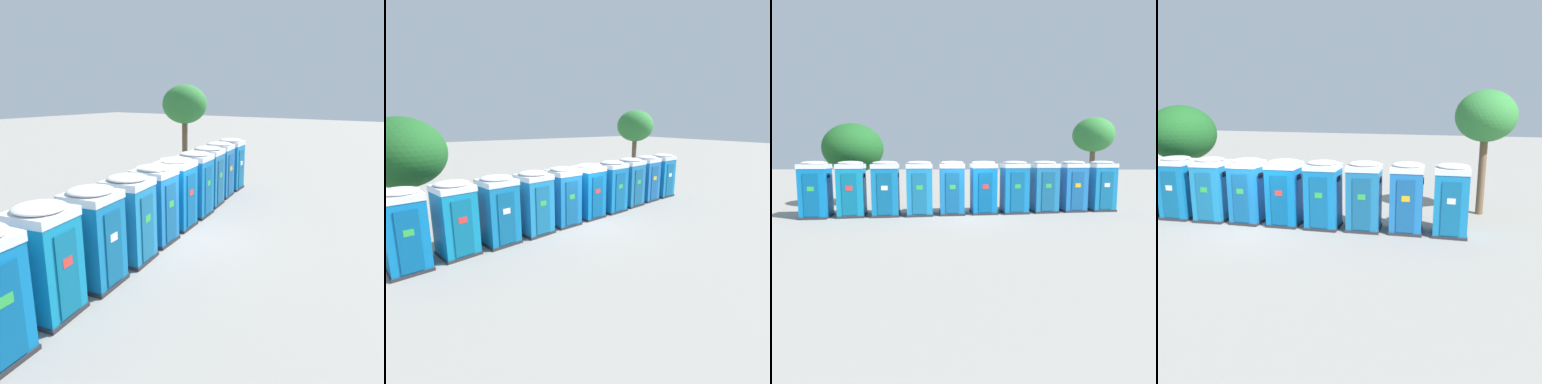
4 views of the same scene
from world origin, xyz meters
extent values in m
plane|color=gray|center=(0.00, 0.00, 0.00)|extent=(120.00, 120.00, 0.00)
cube|color=#2D2D33|center=(-6.87, -0.64, 0.05)|extent=(1.32, 1.34, 0.10)
cube|color=#0B6FBA|center=(-6.87, -0.64, 1.15)|extent=(1.26, 1.27, 2.10)
cube|color=#085691|center=(-6.79, -1.23, 1.07)|extent=(0.62, 0.11, 1.85)
cube|color=green|center=(-6.79, -1.24, 1.35)|extent=(0.28, 0.04, 0.20)
cube|color=black|center=(-6.30, -0.57, 1.89)|extent=(0.07, 0.36, 0.20)
cube|color=white|center=(-6.87, -0.64, 2.30)|extent=(1.29, 1.31, 0.20)
ellipsoid|color=white|center=(-6.87, -0.64, 2.45)|extent=(1.23, 1.25, 0.18)
cube|color=#2D2D33|center=(-5.37, -0.33, 0.05)|extent=(1.39, 1.40, 0.10)
cube|color=#0D7EAF|center=(-5.37, -0.33, 1.15)|extent=(1.33, 1.33, 2.10)
cube|color=#0A6289|center=(-5.26, -0.90, 1.07)|extent=(0.62, 0.15, 1.85)
cube|color=red|center=(-5.25, -0.92, 1.35)|extent=(0.28, 0.06, 0.20)
cube|color=black|center=(-4.80, -0.22, 1.89)|extent=(0.09, 0.36, 0.20)
cube|color=white|center=(-5.37, -0.33, 2.30)|extent=(1.36, 1.37, 0.20)
ellipsoid|color=white|center=(-5.37, -0.33, 2.45)|extent=(1.30, 1.30, 0.18)
cube|color=#2D2D33|center=(-3.84, -0.16, 0.05)|extent=(1.40, 1.38, 0.10)
cube|color=#1070AE|center=(-3.84, -0.16, 1.15)|extent=(1.33, 1.32, 2.10)
cube|color=#0C5788|center=(-3.75, -0.74, 1.07)|extent=(0.63, 0.14, 1.85)
cube|color=white|center=(-3.74, -0.76, 1.35)|extent=(0.28, 0.05, 0.20)
cube|color=black|center=(-3.26, -0.06, 1.89)|extent=(0.08, 0.36, 0.20)
cube|color=white|center=(-3.84, -0.16, 2.30)|extent=(1.37, 1.36, 0.20)
ellipsoid|color=white|center=(-3.84, -0.16, 2.45)|extent=(1.31, 1.29, 0.18)
cube|color=#2D2D33|center=(-2.33, 0.03, 0.05)|extent=(1.40, 1.39, 0.10)
cube|color=#197EBB|center=(-2.33, 0.03, 1.15)|extent=(1.34, 1.33, 2.10)
cube|color=#136292|center=(-2.22, -0.54, 1.07)|extent=(0.63, 0.14, 1.85)
cube|color=green|center=(-2.22, -0.56, 1.35)|extent=(0.28, 0.06, 0.20)
cube|color=black|center=(-1.75, 0.14, 1.89)|extent=(0.09, 0.36, 0.20)
cube|color=white|center=(-2.33, 0.03, 2.30)|extent=(1.38, 1.37, 0.20)
ellipsoid|color=white|center=(-2.33, 0.03, 2.45)|extent=(1.31, 1.30, 0.18)
cube|color=#2D2D33|center=(-0.82, 0.30, 0.05)|extent=(1.30, 1.33, 0.10)
cube|color=#156FBA|center=(-0.82, 0.30, 1.15)|extent=(1.24, 1.26, 2.10)
cube|color=#105791|center=(-0.75, -0.28, 1.07)|extent=(0.61, 0.10, 1.85)
cube|color=green|center=(-0.75, -0.30, 1.35)|extent=(0.28, 0.04, 0.20)
cube|color=black|center=(-0.25, 0.36, 1.89)|extent=(0.07, 0.36, 0.20)
cube|color=white|center=(-0.82, 0.30, 2.30)|extent=(1.28, 1.30, 0.20)
ellipsoid|color=white|center=(-0.82, 0.30, 2.45)|extent=(1.22, 1.24, 0.18)
cube|color=#2D2D33|center=(0.69, 0.53, 0.05)|extent=(1.34, 1.35, 0.10)
cube|color=#0B6DBB|center=(0.69, 0.53, 1.15)|extent=(1.28, 1.28, 2.10)
cube|color=#085591|center=(0.77, -0.05, 1.07)|extent=(0.62, 0.11, 1.85)
cube|color=red|center=(0.77, -0.07, 1.35)|extent=(0.28, 0.05, 0.20)
cube|color=black|center=(1.27, 0.60, 1.89)|extent=(0.07, 0.36, 0.20)
cube|color=white|center=(0.69, 0.53, 2.30)|extent=(1.32, 1.32, 0.20)
ellipsoid|color=white|center=(0.69, 0.53, 2.45)|extent=(1.25, 1.26, 0.18)
cube|color=#2D2D33|center=(2.21, 0.71, 0.05)|extent=(1.38, 1.35, 0.10)
cube|color=#1073BC|center=(2.21, 0.71, 1.15)|extent=(1.31, 1.29, 2.10)
cube|color=#0D5A93|center=(2.29, 0.13, 1.07)|extent=(0.64, 0.12, 1.85)
cube|color=green|center=(2.30, 0.11, 1.35)|extent=(0.28, 0.05, 0.20)
cube|color=black|center=(2.80, 0.79, 1.89)|extent=(0.07, 0.36, 0.20)
cube|color=white|center=(2.21, 0.71, 2.30)|extent=(1.35, 1.33, 0.20)
ellipsoid|color=white|center=(2.21, 0.71, 2.45)|extent=(1.28, 1.26, 0.18)
cube|color=#2D2D33|center=(3.72, 1.00, 0.05)|extent=(1.39, 1.37, 0.10)
cube|color=#1A70AB|center=(3.72, 1.00, 1.15)|extent=(1.32, 1.31, 2.10)
cube|color=#145785|center=(3.81, 0.42, 1.07)|extent=(0.63, 0.13, 1.85)
cube|color=green|center=(3.81, 0.41, 1.35)|extent=(0.28, 0.05, 0.20)
cube|color=black|center=(4.30, 1.10, 1.89)|extent=(0.08, 0.36, 0.20)
cube|color=white|center=(3.72, 1.00, 2.30)|extent=(1.36, 1.35, 0.20)
ellipsoid|color=white|center=(3.72, 1.00, 2.45)|extent=(1.30, 1.28, 0.18)
cube|color=#2D2D33|center=(5.22, 1.28, 0.05)|extent=(1.34, 1.36, 0.10)
cube|color=blue|center=(5.22, 1.28, 1.15)|extent=(1.28, 1.30, 2.10)
cube|color=#155391|center=(5.31, 0.71, 1.07)|extent=(0.61, 0.12, 1.85)
cube|color=yellow|center=(5.31, 0.69, 1.35)|extent=(0.28, 0.05, 0.20)
cube|color=black|center=(5.78, 1.37, 1.89)|extent=(0.08, 0.36, 0.20)
cube|color=white|center=(5.22, 1.28, 2.30)|extent=(1.31, 1.34, 0.20)
ellipsoid|color=white|center=(5.22, 1.28, 2.45)|extent=(1.25, 1.27, 0.18)
cube|color=#2D2D33|center=(6.74, 1.48, 0.05)|extent=(1.32, 1.32, 0.10)
cube|color=#147ABB|center=(6.74, 1.48, 1.15)|extent=(1.25, 1.26, 2.10)
cube|color=#0F5F92|center=(6.81, 0.89, 1.07)|extent=(0.62, 0.10, 1.85)
cube|color=white|center=(6.81, 0.88, 1.35)|extent=(0.28, 0.04, 0.20)
cube|color=black|center=(7.31, 1.54, 1.89)|extent=(0.06, 0.36, 0.20)
cube|color=white|center=(6.74, 1.48, 2.30)|extent=(1.29, 1.30, 0.20)
ellipsoid|color=white|center=(6.74, 1.48, 2.45)|extent=(1.23, 1.24, 0.18)
cylinder|color=brown|center=(7.60, 4.77, 1.76)|extent=(0.31, 0.31, 3.52)
ellipsoid|color=#337F38|center=(7.60, 4.77, 4.10)|extent=(2.44, 2.44, 2.08)
cylinder|color=brown|center=(-6.45, 2.90, 1.23)|extent=(0.24, 0.24, 2.47)
ellipsoid|color=#1E5B23|center=(-6.45, 2.90, 3.22)|extent=(3.27, 3.27, 2.73)
camera|label=1|loc=(-9.80, -6.87, 4.71)|focal=35.00mm
camera|label=2|loc=(-7.21, -10.43, 4.40)|focal=28.00mm
camera|label=3|loc=(-0.03, -13.86, 2.64)|focal=28.00mm
camera|label=4|loc=(7.97, -11.58, 4.25)|focal=35.00mm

